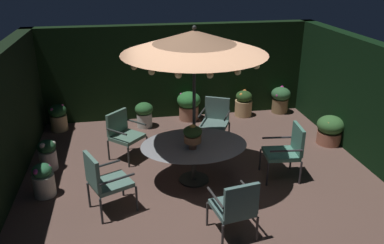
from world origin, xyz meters
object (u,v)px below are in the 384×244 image
potted_plant_left_near (189,105)px  potted_plant_left_far (244,103)px  potted_plant_back_right (280,99)px  potted_plant_back_center (43,180)px  patio_umbrella (194,42)px  centerpiece_planter (193,135)px  patio_chair_north (236,206)px  potted_plant_right_near (47,154)px  potted_plant_back_left (58,117)px  potted_plant_right_far (144,114)px  potted_plant_front_corner (330,129)px  patio_chair_east (215,119)px  patio_chair_northeast (287,149)px  patio_chair_south (104,179)px  patio_chair_southeast (123,132)px  patio_dining_table (194,149)px

potted_plant_left_near → potted_plant_left_far: potted_plant_left_near is taller
potted_plant_back_right → potted_plant_back_center: bearing=-151.0°
patio_umbrella → centerpiece_planter: size_ratio=6.23×
patio_chair_north → potted_plant_right_near: (-2.95, 2.55, -0.22)m
potted_plant_back_left → potted_plant_right_far: potted_plant_back_left is taller
potted_plant_back_left → potted_plant_front_corner: bearing=-16.6°
potted_plant_left_near → potted_plant_back_center: potted_plant_left_near is taller
potted_plant_left_near → potted_plant_right_near: size_ratio=1.18×
patio_chair_east → potted_plant_back_left: patio_chair_east is taller
patio_umbrella → potted_plant_left_near: bearing=82.2°
patio_chair_northeast → potted_plant_left_near: 3.35m
patio_chair_south → potted_plant_right_near: patio_chair_south is taller
patio_chair_east → potted_plant_front_corner: size_ratio=1.54×
potted_plant_right_far → potted_plant_front_corner: potted_plant_front_corner is taller
patio_umbrella → potted_plant_left_far: size_ratio=4.22×
patio_chair_northeast → potted_plant_back_right: bearing=69.8°
patio_chair_south → potted_plant_back_left: (-1.18, 3.46, -0.26)m
patio_chair_east → patio_chair_southeast: size_ratio=1.02×
patio_dining_table → potted_plant_left_near: (0.40, 2.92, -0.25)m
potted_plant_back_right → patio_dining_table: bearing=-133.6°
potted_plant_back_left → potted_plant_left_near: bearing=2.8°
patio_chair_southeast → potted_plant_back_center: bearing=-139.2°
potted_plant_back_left → potted_plant_left_far: size_ratio=0.96×
potted_plant_left_near → potted_plant_left_far: bearing=0.0°
patio_chair_east → potted_plant_back_right: (2.09, 1.46, -0.18)m
potted_plant_right_far → potted_plant_back_center: (-1.86, -2.66, -0.04)m
potted_plant_right_far → patio_chair_south: bearing=-103.8°
centerpiece_planter → patio_chair_north: 1.59m
centerpiece_planter → potted_plant_back_left: size_ratio=0.71×
patio_chair_east → potted_plant_front_corner: (2.43, -0.51, -0.22)m
patio_chair_northeast → patio_dining_table: bearing=174.3°
potted_plant_back_left → potted_plant_back_right: (5.55, 0.21, 0.04)m
potted_plant_right_far → potted_plant_back_right: (3.56, 0.35, 0.04)m
patio_umbrella → patio_chair_northeast: patio_umbrella is taller
patio_umbrella → potted_plant_back_right: patio_umbrella is taller
patio_chair_north → patio_chair_east: patio_chair_east is taller
patio_umbrella → patio_chair_northeast: 2.57m
potted_plant_back_left → potted_plant_right_near: (0.05, -1.88, -0.01)m
patio_chair_northeast → potted_plant_left_near: size_ratio=1.43×
patio_dining_table → potted_plant_left_far: size_ratio=2.85×
potted_plant_back_left → potted_plant_left_near: potted_plant_left_near is taller
patio_dining_table → potted_plant_left_far: patio_dining_table is taller
patio_dining_table → patio_chair_south: size_ratio=1.81×
potted_plant_back_right → potted_plant_left_near: bearing=-178.6°
potted_plant_right_near → potted_plant_back_right: potted_plant_back_right is taller
potted_plant_left_near → potted_plant_right_near: bearing=-146.5°
centerpiece_planter → potted_plant_right_near: size_ratio=0.74×
potted_plant_back_center → potted_plant_right_near: (-0.08, 0.92, 0.02)m
centerpiece_planter → patio_chair_northeast: bearing=0.2°
potted_plant_back_center → potted_plant_front_corner: bearing=10.2°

